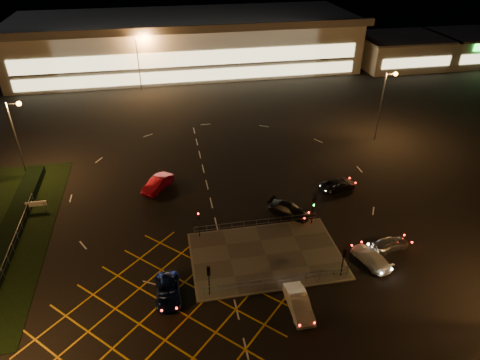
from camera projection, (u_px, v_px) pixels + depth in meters
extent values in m
plane|color=black|center=(242.00, 245.00, 42.69)|extent=(180.00, 180.00, 0.00)
cube|color=#4C4944|center=(266.00, 255.00, 41.30)|extent=(14.00, 9.00, 0.12)
cube|color=black|center=(10.00, 232.00, 43.75)|extent=(2.00, 26.00, 1.00)
cube|color=beige|center=(187.00, 43.00, 92.03)|extent=(70.00, 25.00, 10.00)
cube|color=slate|center=(185.00, 18.00, 89.32)|extent=(72.00, 26.50, 0.60)
cube|color=#FFEAA5|center=(192.00, 59.00, 81.51)|extent=(66.00, 0.20, 3.00)
cube|color=#FFEAA5|center=(193.00, 76.00, 83.18)|extent=(66.00, 0.20, 2.20)
cube|color=beige|center=(400.00, 52.00, 93.77)|extent=(18.00, 14.00, 6.00)
cube|color=slate|center=(403.00, 37.00, 92.13)|extent=(18.80, 14.80, 0.40)
cube|color=#FFEAA5|center=(417.00, 62.00, 88.07)|extent=(15.30, 0.20, 2.00)
cube|color=beige|center=(465.00, 48.00, 96.35)|extent=(14.00, 14.00, 6.00)
cube|color=slate|center=(469.00, 34.00, 94.70)|extent=(14.80, 14.80, 0.40)
cylinder|color=slate|center=(17.00, 142.00, 51.30)|extent=(0.20, 0.20, 10.00)
cylinder|color=slate|center=(12.00, 104.00, 48.91)|extent=(1.40, 0.12, 0.12)
sphere|color=orange|center=(19.00, 104.00, 49.05)|extent=(0.56, 0.56, 0.56)
cylinder|color=slate|center=(380.00, 107.00, 60.70)|extent=(0.20, 0.20, 10.00)
cylinder|color=slate|center=(391.00, 74.00, 58.31)|extent=(1.40, 0.12, 0.12)
sphere|color=orange|center=(396.00, 74.00, 58.45)|extent=(0.56, 0.56, 0.56)
cylinder|color=slate|center=(139.00, 64.00, 78.69)|extent=(0.20, 0.20, 10.00)
cylinder|color=slate|center=(139.00, 37.00, 76.30)|extent=(1.40, 0.12, 0.12)
sphere|color=orange|center=(143.00, 37.00, 76.44)|extent=(0.56, 0.56, 0.56)
cylinder|color=slate|center=(339.00, 51.00, 86.80)|extent=(0.20, 0.20, 10.00)
cylinder|color=slate|center=(346.00, 26.00, 84.41)|extent=(1.40, 0.12, 0.12)
sphere|color=orange|center=(349.00, 26.00, 84.55)|extent=(0.56, 0.56, 0.56)
cylinder|color=black|center=(209.00, 282.00, 36.17)|extent=(0.10, 0.10, 3.00)
cube|color=black|center=(208.00, 271.00, 35.55)|extent=(0.28, 0.18, 0.90)
sphere|color=#19FF33|center=(208.00, 270.00, 35.65)|extent=(0.16, 0.16, 0.16)
cylinder|color=black|center=(343.00, 263.00, 38.10)|extent=(0.10, 0.10, 3.00)
cube|color=black|center=(344.00, 253.00, 37.48)|extent=(0.28, 0.18, 0.90)
sphere|color=#19FF33|center=(344.00, 252.00, 37.59)|extent=(0.16, 0.16, 0.16)
cylinder|color=black|center=(199.00, 225.00, 42.87)|extent=(0.10, 0.10, 3.00)
cube|color=black|center=(198.00, 215.00, 42.25)|extent=(0.28, 0.18, 0.90)
sphere|color=#FF0C0C|center=(198.00, 216.00, 42.14)|extent=(0.16, 0.16, 0.16)
cylinder|color=black|center=(313.00, 212.00, 44.81)|extent=(0.10, 0.10, 3.00)
cube|color=black|center=(314.00, 202.00, 44.18)|extent=(0.28, 0.18, 0.90)
sphere|color=#19FF33|center=(314.00, 203.00, 44.07)|extent=(0.16, 0.16, 0.16)
imported|color=silver|center=(299.00, 304.00, 35.26)|extent=(1.56, 4.45, 1.46)
imported|color=#0B1742|center=(168.00, 291.00, 36.57)|extent=(2.10, 4.55, 1.26)
imported|color=black|center=(289.00, 210.00, 46.75)|extent=(4.76, 4.56, 1.36)
imported|color=silver|center=(390.00, 244.00, 41.92)|extent=(3.92, 2.03, 1.27)
imported|color=maroon|center=(158.00, 184.00, 51.16)|extent=(4.11, 4.69, 1.54)
imported|color=black|center=(338.00, 185.00, 51.26)|extent=(4.79, 2.97, 1.24)
imported|color=silver|center=(371.00, 257.00, 40.23)|extent=(2.86, 4.73, 1.28)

